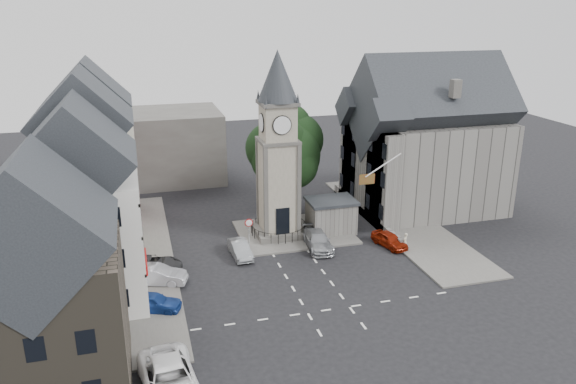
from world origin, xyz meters
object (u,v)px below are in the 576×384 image
object	(u,v)px
stone_shelter	(331,215)
car_east_red	(389,240)
clock_tower	(278,147)
car_west_blue	(153,302)
pedestrian	(405,242)

from	to	relation	value
stone_shelter	car_east_red	distance (m)	5.90
clock_tower	car_west_blue	size ratio (longest dim) A/B	4.20
clock_tower	car_west_blue	world-z (taller)	clock_tower
stone_shelter	car_east_red	bearing A→B (deg)	-50.57
car_west_blue	car_east_red	xyz separation A→B (m)	(20.00, 5.40, -0.04)
car_west_blue	car_east_red	size ratio (longest dim) A/B	1.06
clock_tower	pedestrian	world-z (taller)	clock_tower
car_west_blue	pedestrian	distance (m)	21.40
car_west_blue	pedestrian	world-z (taller)	pedestrian
stone_shelter	car_west_blue	bearing A→B (deg)	-148.73
clock_tower	car_east_red	size ratio (longest dim) A/B	4.44
stone_shelter	car_west_blue	size ratio (longest dim) A/B	1.11
pedestrian	clock_tower	bearing A→B (deg)	-71.98
stone_shelter	car_west_blue	distance (m)	19.09
car_east_red	pedestrian	world-z (taller)	pedestrian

